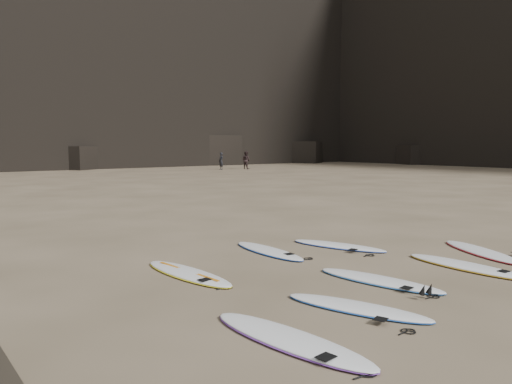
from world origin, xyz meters
The scene contains 11 objects.
ground centered at (0.00, 0.00, 0.00)m, with size 240.00×240.00×0.00m, color #897559.
surfboard_0 centered at (-3.98, -1.03, 0.05)m, with size 0.65×2.70×0.10m, color white.
surfboard_1 centered at (-2.30, -0.71, 0.04)m, with size 0.57×2.39×0.09m, color white.
surfboard_2 centered at (-0.79, 0.07, 0.05)m, with size 0.61×2.53×0.09m, color white.
surfboard_3 centered at (1.51, -0.34, 0.05)m, with size 0.66×2.73×0.10m, color white.
surfboard_4 centered at (3.11, 0.20, 0.05)m, with size 0.64×2.68×0.10m, color white.
surfboard_5 centered at (-3.37, 2.68, 0.05)m, with size 0.64×2.65×0.10m, color white.
surfboard_6 centered at (-0.82, 3.33, 0.05)m, with size 0.60×2.51×0.09m, color white.
surfboard_7 centered at (0.95, 2.74, 0.05)m, with size 0.60×2.51×0.09m, color white.
person_a centered at (19.32, 35.91, 0.85)m, with size 0.62×0.41×1.71m, color black.
person_b centered at (21.79, 35.07, 0.90)m, with size 0.88×0.68×1.81m, color black.
Camera 1 is at (-8.13, -5.75, 2.57)m, focal length 35.00 mm.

